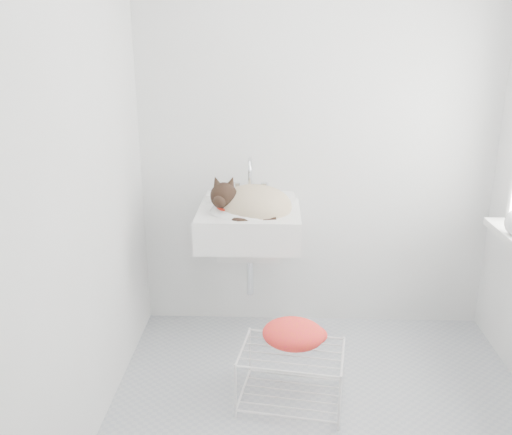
{
  "coord_description": "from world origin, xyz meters",
  "views": [
    {
      "loc": [
        -0.26,
        -2.38,
        1.82
      ],
      "look_at": [
        -0.36,
        0.5,
        0.88
      ],
      "focal_mm": 38.85,
      "sensor_mm": 36.0,
      "label": 1
    }
  ],
  "objects": [
    {
      "name": "wire_rack",
      "position": [
        -0.16,
        0.09,
        0.15
      ],
      "size": [
        0.56,
        0.43,
        0.31
      ],
      "primitive_type": "cube",
      "rotation": [
        0.0,
        0.0,
        -0.16
      ],
      "color": "silver",
      "rests_on": "floor"
    },
    {
      "name": "left_wall",
      "position": [
        -1.1,
        0.0,
        1.25
      ],
      "size": [
        0.02,
        2.0,
        2.5
      ],
      "primitive_type": "cube",
      "color": "white",
      "rests_on": "ground"
    },
    {
      "name": "back_wall",
      "position": [
        0.0,
        1.0,
        1.25
      ],
      "size": [
        2.2,
        0.02,
        2.5
      ],
      "primitive_type": "cube",
      "color": "white",
      "rests_on": "ground"
    },
    {
      "name": "cat",
      "position": [
        -0.4,
        0.72,
        0.89
      ],
      "size": [
        0.48,
        0.39,
        0.29
      ],
      "rotation": [
        0.0,
        0.0,
        -0.08
      ],
      "color": "#C2A68F",
      "rests_on": "sink"
    },
    {
      "name": "floor",
      "position": [
        0.0,
        0.0,
        0.0
      ],
      "size": [
        2.2,
        2.0,
        0.02
      ],
      "primitive_type": "cube",
      "color": "#A1A5A9",
      "rests_on": "ground"
    },
    {
      "name": "sink",
      "position": [
        -0.41,
        0.74,
        0.85
      ],
      "size": [
        0.6,
        0.52,
        0.24
      ],
      "primitive_type": "cube",
      "color": "white",
      "rests_on": "back_wall"
    },
    {
      "name": "faucet",
      "position": [
        -0.41,
        0.92,
        0.99
      ],
      "size": [
        0.22,
        0.15,
        0.22
      ],
      "primitive_type": null,
      "color": "silver",
      "rests_on": "sink"
    },
    {
      "name": "towel",
      "position": [
        -0.15,
        0.13,
        0.34
      ],
      "size": [
        0.35,
        0.27,
        0.13
      ],
      "primitive_type": "ellipsoid",
      "rotation": [
        0.0,
        0.0,
        -0.15
      ],
      "color": "#E85E00",
      "rests_on": "wire_rack"
    }
  ]
}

